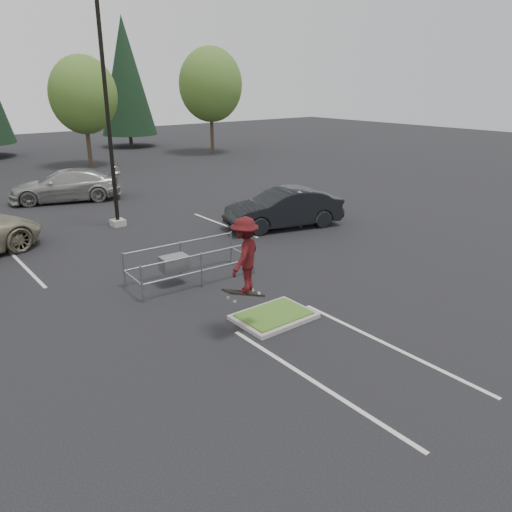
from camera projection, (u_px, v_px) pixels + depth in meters
ground at (274, 318)px, 14.42m from camera, size 120.00×120.00×0.00m
grass_median at (274, 316)px, 14.39m from camera, size 2.20×1.60×0.16m
stall_lines at (138, 270)px, 18.08m from camera, size 22.62×17.60×0.01m
light_pole at (109, 127)px, 22.07m from camera, size 0.70×0.60×10.12m
decid_c at (83, 97)px, 38.24m from camera, size 5.12×5.12×8.38m
decid_d at (210, 87)px, 45.40m from camera, size 5.76×5.76×9.43m
conif_c at (126, 76)px, 49.55m from camera, size 5.50×5.50×12.50m
cart_corral at (178, 262)px, 16.67m from camera, size 4.32×1.74×1.20m
skateboarder at (244, 256)px, 12.85m from camera, size 1.50×1.33×2.33m
car_r_charc at (284, 208)px, 23.10m from camera, size 5.75×3.25×1.79m
car_far_silver at (67, 185)px, 28.27m from camera, size 6.51×4.36×1.75m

